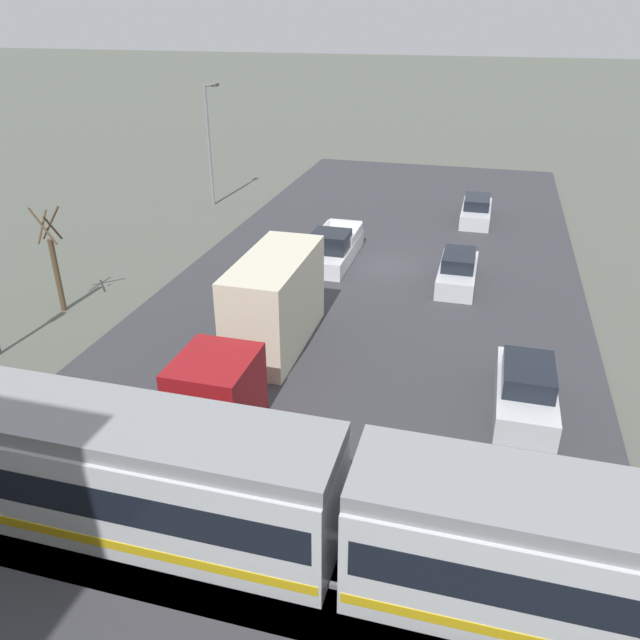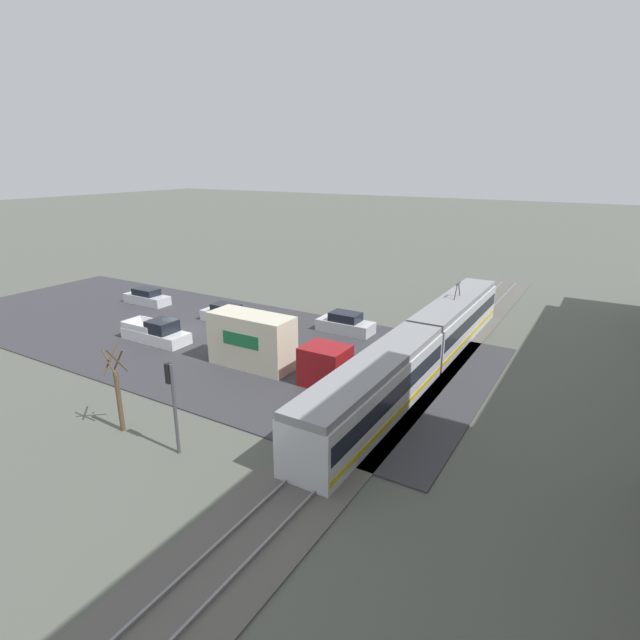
% 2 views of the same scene
% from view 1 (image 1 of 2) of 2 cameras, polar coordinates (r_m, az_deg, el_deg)
% --- Properties ---
extents(ground_plane, '(320.00, 320.00, 0.00)m').
position_cam_1_polar(ground_plane, '(32.06, 5.78, 4.75)').
color(ground_plane, '#565B51').
extents(road_surface, '(19.15, 47.39, 0.08)m').
position_cam_1_polar(road_surface, '(32.04, 5.78, 4.82)').
color(road_surface, '#38383D').
rests_on(road_surface, ground).
extents(rail_bed, '(63.09, 4.40, 0.22)m').
position_cam_1_polar(rail_bed, '(16.43, -6.58, -19.70)').
color(rail_bed, '#5B5954').
rests_on(rail_bed, ground).
extents(light_rail_tram, '(28.90, 2.74, 4.34)m').
position_cam_1_polar(light_rail_tram, '(14.77, 2.25, -17.33)').
color(light_rail_tram, silver).
rests_on(light_rail_tram, ground).
extents(box_truck, '(2.33, 9.89, 3.58)m').
position_cam_1_polar(box_truck, '(22.71, -5.23, -0.03)').
color(box_truck, maroon).
rests_on(box_truck, ground).
extents(pickup_truck, '(2.00, 5.58, 1.76)m').
position_cam_1_polar(pickup_truck, '(32.39, 1.23, 6.52)').
color(pickup_truck, silver).
rests_on(pickup_truck, ground).
extents(sedan_car_0, '(1.70, 4.59, 1.54)m').
position_cam_1_polar(sedan_car_0, '(30.34, 12.47, 4.39)').
color(sedan_car_0, silver).
rests_on(sedan_car_0, ground).
extents(sedan_car_1, '(1.86, 4.57, 1.60)m').
position_cam_1_polar(sedan_car_1, '(21.50, 18.29, -6.10)').
color(sedan_car_1, silver).
rests_on(sedan_car_1, ground).
extents(sedan_car_2, '(1.72, 4.77, 1.48)m').
position_cam_1_polar(sedan_car_2, '(40.16, 14.09, 9.67)').
color(sedan_car_2, silver).
rests_on(sedan_car_2, ground).
extents(street_tree, '(1.11, 0.92, 4.67)m').
position_cam_1_polar(street_tree, '(28.81, -23.06, 4.66)').
color(street_tree, brown).
rests_on(street_tree, ground).
extents(street_lamp_near_crossing, '(0.36, 1.95, 7.63)m').
position_cam_1_polar(street_lamp_near_crossing, '(42.55, -10.05, 16.17)').
color(street_lamp_near_crossing, gray).
rests_on(street_lamp_near_crossing, ground).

